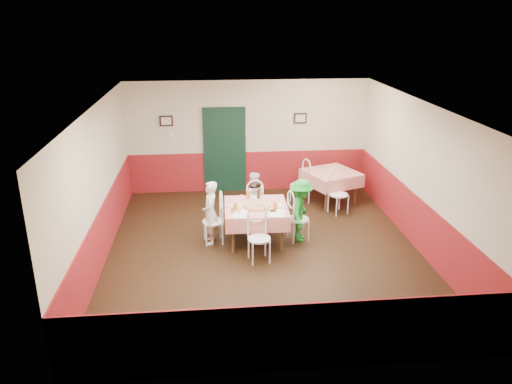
{
  "coord_description": "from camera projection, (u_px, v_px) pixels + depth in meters",
  "views": [
    {
      "loc": [
        -1.0,
        -8.67,
        4.37
      ],
      "look_at": [
        -0.11,
        0.4,
        1.05
      ],
      "focal_mm": 35.0,
      "sensor_mm": 36.0,
      "label": 1
    }
  ],
  "objects": [
    {
      "name": "chair_second_a",
      "position": [
        300.0,
        185.0,
        11.92
      ],
      "size": [
        0.55,
        0.55,
        0.9
      ],
      "primitive_type": null,
      "rotation": [
        0.0,
        0.0,
        -1.19
      ],
      "color": "white",
      "rests_on": "ground"
    },
    {
      "name": "wainscot_front",
      "position": [
        295.0,
        338.0,
        6.26
      ],
      "size": [
        6.0,
        0.03,
        1.0
      ],
      "primitive_type": "cube",
      "color": "maroon",
      "rests_on": "ground"
    },
    {
      "name": "plate_left",
      "position": [
        235.0,
        205.0,
        9.79
      ],
      "size": [
        0.26,
        0.26,
        0.01
      ],
      "primitive_type": "cylinder",
      "rotation": [
        0.0,
        0.0,
        -0.03
      ],
      "color": "white",
      "rests_on": "main_table"
    },
    {
      "name": "chair_second_b",
      "position": [
        339.0,
        195.0,
        11.29
      ],
      "size": [
        0.55,
        0.55,
        0.9
      ],
      "primitive_type": null,
      "rotation": [
        0.0,
        0.0,
        0.39
      ],
      "color": "white",
      "rests_on": "ground"
    },
    {
      "name": "second_table",
      "position": [
        331.0,
        187.0,
        12.01
      ],
      "size": [
        1.46,
        1.46,
        0.77
      ],
      "primitive_type": "cube",
      "rotation": [
        0.0,
        0.0,
        0.39
      ],
      "color": "red",
      "rests_on": "ground"
    },
    {
      "name": "front_wall",
      "position": [
        297.0,
        276.0,
        5.94
      ],
      "size": [
        6.0,
        0.1,
        2.8
      ],
      "primitive_type": "cube",
      "color": "beige",
      "rests_on": "ground"
    },
    {
      "name": "thermostat",
      "position": [
        171.0,
        135.0,
        12.23
      ],
      "size": [
        0.1,
        0.03,
        0.1
      ],
      "primitive_type": "cube",
      "color": "white",
      "rests_on": "back_wall"
    },
    {
      "name": "menu_right",
      "position": [
        276.0,
        213.0,
        9.45
      ],
      "size": [
        0.39,
        0.46,
        0.0
      ],
      "primitive_type": "cube",
      "rotation": [
        0.0,
        0.0,
        -0.24
      ],
      "color": "white",
      "rests_on": "main_table"
    },
    {
      "name": "shaker_c",
      "position": [
        232.0,
        211.0,
        9.44
      ],
      "size": [
        0.04,
        0.04,
        0.09
      ],
      "primitive_type": "cylinder",
      "rotation": [
        0.0,
        0.0,
        -0.03
      ],
      "color": "#B23319",
      "rests_on": "main_table"
    },
    {
      "name": "chair_right",
      "position": [
        298.0,
        219.0,
        9.95
      ],
      "size": [
        0.5,
        0.5,
        0.9
      ],
      "primitive_type": null,
      "rotation": [
        0.0,
        0.0,
        1.77
      ],
      "color": "white",
      "rests_on": "ground"
    },
    {
      "name": "shaker_b",
      "position": [
        240.0,
        213.0,
        9.34
      ],
      "size": [
        0.04,
        0.04,
        0.09
      ],
      "primitive_type": "cylinder",
      "rotation": [
        0.0,
        0.0,
        -0.03
      ],
      "color": "silver",
      "rests_on": "main_table"
    },
    {
      "name": "diner_right",
      "position": [
        301.0,
        210.0,
        9.89
      ],
      "size": [
        0.69,
        0.93,
        1.28
      ],
      "primitive_type": "imported",
      "rotation": [
        0.0,
        0.0,
        1.28
      ],
      "color": "gray",
      "rests_on": "ground"
    },
    {
      "name": "back_wall",
      "position": [
        248.0,
        137.0,
        12.48
      ],
      "size": [
        6.0,
        0.1,
        2.8
      ],
      "primitive_type": "cube",
      "color": "beige",
      "rests_on": "ground"
    },
    {
      "name": "diner_far",
      "position": [
        253.0,
        198.0,
        10.7
      ],
      "size": [
        0.57,
        0.44,
        1.16
      ],
      "primitive_type": "imported",
      "rotation": [
        0.0,
        0.0,
        3.14
      ],
      "color": "gray",
      "rests_on": "ground"
    },
    {
      "name": "chair_left",
      "position": [
        213.0,
        222.0,
        9.85
      ],
      "size": [
        0.46,
        0.46,
        0.9
      ],
      "primitive_type": null,
      "rotation": [
        0.0,
        0.0,
        -1.47
      ],
      "color": "white",
      "rests_on": "ground"
    },
    {
      "name": "wainscot_right",
      "position": [
        414.0,
        220.0,
        9.8
      ],
      "size": [
        0.03,
        7.0,
        1.0
      ],
      "primitive_type": "cube",
      "color": "maroon",
      "rests_on": "ground"
    },
    {
      "name": "pizza",
      "position": [
        257.0,
        206.0,
        9.74
      ],
      "size": [
        0.5,
        0.5,
        0.03
      ],
      "primitive_type": "cylinder",
      "rotation": [
        0.0,
        0.0,
        -0.03
      ],
      "color": "#B74723",
      "rests_on": "main_table"
    },
    {
      "name": "shaker_a",
      "position": [
        235.0,
        212.0,
        9.38
      ],
      "size": [
        0.04,
        0.04,
        0.09
      ],
      "primitive_type": "cylinder",
      "rotation": [
        0.0,
        0.0,
        -0.03
      ],
      "color": "silver",
      "rests_on": "main_table"
    },
    {
      "name": "menu_left",
      "position": [
        240.0,
        214.0,
        9.4
      ],
      "size": [
        0.34,
        0.43,
        0.0
      ],
      "primitive_type": "cube",
      "rotation": [
        0.0,
        0.0,
        0.11
      ],
      "color": "white",
      "rests_on": "main_table"
    },
    {
      "name": "chair_near",
      "position": [
        259.0,
        239.0,
        9.1
      ],
      "size": [
        0.48,
        0.48,
        0.9
      ],
      "primitive_type": null,
      "rotation": [
        0.0,
        0.0,
        0.15
      ],
      "color": "white",
      "rests_on": "ground"
    },
    {
      "name": "diner_left",
      "position": [
        210.0,
        213.0,
        9.78
      ],
      "size": [
        0.32,
        0.48,
        1.28
      ],
      "primitive_type": "imported",
      "rotation": [
        0.0,
        0.0,
        -1.6
      ],
      "color": "gray",
      "rests_on": "ground"
    },
    {
      "name": "door",
      "position": [
        225.0,
        151.0,
        12.5
      ],
      "size": [
        0.96,
        0.06,
        2.1
      ],
      "primitive_type": "cube",
      "color": "black",
      "rests_on": "ground"
    },
    {
      "name": "plate_right",
      "position": [
        279.0,
        205.0,
        9.8
      ],
      "size": [
        0.26,
        0.26,
        0.01
      ],
      "primitive_type": "cylinder",
      "rotation": [
        0.0,
        0.0,
        -0.03
      ],
      "color": "white",
      "rests_on": "main_table"
    },
    {
      "name": "chair_far",
      "position": [
        253.0,
        205.0,
        10.7
      ],
      "size": [
        0.47,
        0.47,
        0.9
      ],
      "primitive_type": null,
      "rotation": [
        0.0,
        0.0,
        3.26
      ],
      "color": "white",
      "rests_on": "ground"
    },
    {
      "name": "beer_bottle",
      "position": [
        258.0,
        194.0,
        10.11
      ],
      "size": [
        0.07,
        0.07,
        0.23
      ],
      "primitive_type": "cylinder",
      "rotation": [
        0.0,
        0.0,
        -0.03
      ],
      "color": "#381C0A",
      "rests_on": "main_table"
    },
    {
      "name": "right_wall",
      "position": [
        420.0,
        176.0,
        9.49
      ],
      "size": [
        0.1,
        7.0,
        2.8
      ],
      "primitive_type": "cube",
      "color": "beige",
      "rests_on": "ground"
    },
    {
      "name": "ceiling",
      "position": [
        264.0,
        106.0,
        8.73
      ],
      "size": [
        7.0,
        7.0,
        0.0
      ],
      "primitive_type": "plane",
      "color": "white",
      "rests_on": "back_wall"
    },
    {
      "name": "plate_far",
      "position": [
        255.0,
        198.0,
        10.2
      ],
      "size": [
        0.26,
        0.26,
        0.01
      ],
      "primitive_type": "cylinder",
      "rotation": [
        0.0,
        0.0,
        -0.03
      ],
      "color": "white",
      "rests_on": "main_table"
    },
    {
      "name": "picture_left",
      "position": [
        166.0,
        121.0,
        12.1
      ],
      "size": [
        0.32,
        0.03,
        0.26
      ],
      "primitive_type": "cube",
      "color": "black",
      "rests_on": "back_wall"
    },
    {
      "name": "glass_a",
      "position": [
        235.0,
        207.0,
        9.51
      ],
      "size": [
        0.09,
        0.09,
        0.15
      ],
      "primitive_type": "cylinder",
      "rotation": [
        0.0,
        0.0,
        -0.03
      ],
      "color": "#BF7219",
      "rests_on": "main_table"
    },
    {
      "name": "wainscot_left",
      "position": [
        104.0,
        232.0,
        9.25
      ],
      "size": [
        0.03,
        7.0,
        1.0
      ],
      "primitive_type": "cube",
      "color": "maroon",
      "rests_on": "ground"
    },
    {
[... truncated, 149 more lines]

